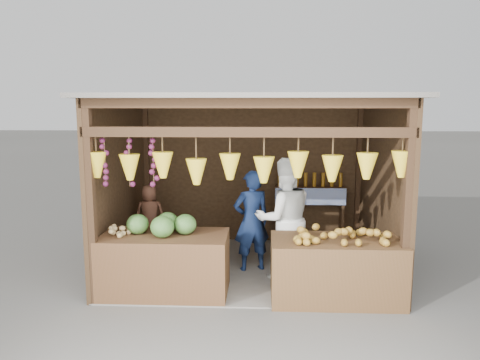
% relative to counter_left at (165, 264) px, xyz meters
% --- Properties ---
extents(ground, '(80.00, 80.00, 0.00)m').
position_rel_counter_left_xyz_m(ground, '(1.10, 1.07, -0.41)').
color(ground, '#514F49').
rests_on(ground, ground).
extents(stall_structure, '(4.30, 3.30, 2.66)m').
position_rel_counter_left_xyz_m(stall_structure, '(1.07, 1.03, 1.26)').
color(stall_structure, slate).
rests_on(stall_structure, ground).
extents(back_shelf, '(1.25, 0.32, 1.32)m').
position_rel_counter_left_xyz_m(back_shelf, '(2.15, 2.36, 0.46)').
color(back_shelf, '#382314').
rests_on(back_shelf, ground).
extents(counter_left, '(1.67, 0.85, 0.82)m').
position_rel_counter_left_xyz_m(counter_left, '(0.00, 0.00, 0.00)').
color(counter_left, '#4F341A').
rests_on(counter_left, ground).
extents(counter_right, '(1.68, 0.85, 0.80)m').
position_rel_counter_left_xyz_m(counter_right, '(2.26, -0.08, -0.01)').
color(counter_right, '#4D3419').
rests_on(counter_right, ground).
extents(stool, '(0.29, 0.29, 0.27)m').
position_rel_counter_left_xyz_m(stool, '(-0.51, 1.32, -0.27)').
color(stool, black).
rests_on(stool, ground).
extents(man_standing, '(0.66, 0.54, 1.56)m').
position_rel_counter_left_xyz_m(man_standing, '(1.14, 0.96, 0.37)').
color(man_standing, '#132248').
rests_on(man_standing, ground).
extents(woman_standing, '(1.00, 0.86, 1.78)m').
position_rel_counter_left_xyz_m(woman_standing, '(1.62, 0.66, 0.48)').
color(woman_standing, white).
rests_on(woman_standing, ground).
extents(vendor_seated, '(0.51, 0.35, 0.99)m').
position_rel_counter_left_xyz_m(vendor_seated, '(-0.51, 1.32, 0.36)').
color(vendor_seated, '#553122').
rests_on(vendor_seated, stool).
extents(melon_pile, '(1.00, 0.50, 0.32)m').
position_rel_counter_left_xyz_m(melon_pile, '(-0.05, 0.02, 0.57)').
color(melon_pile, '#174F15').
rests_on(melon_pile, counter_left).
extents(tanfruit_pile, '(0.34, 0.40, 0.13)m').
position_rel_counter_left_xyz_m(tanfruit_pile, '(-0.59, -0.04, 0.47)').
color(tanfruit_pile, olive).
rests_on(tanfruit_pile, counter_left).
extents(mango_pile, '(1.40, 0.64, 0.22)m').
position_rel_counter_left_xyz_m(mango_pile, '(2.31, -0.09, 0.50)').
color(mango_pile, '#B55118').
rests_on(mango_pile, counter_right).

